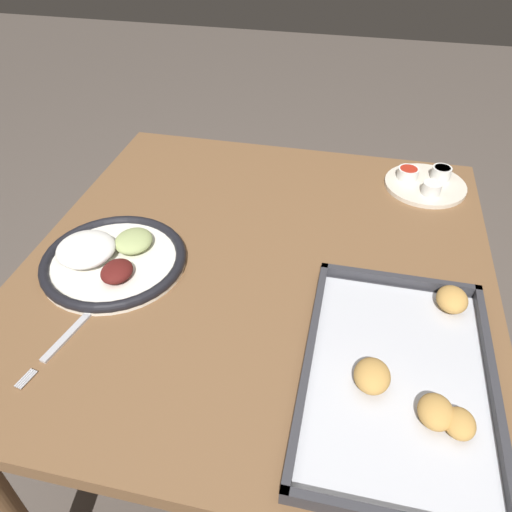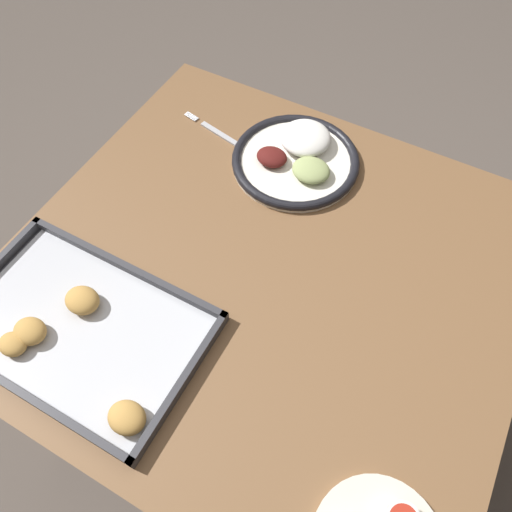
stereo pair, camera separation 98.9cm
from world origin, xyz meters
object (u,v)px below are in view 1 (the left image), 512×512
(fork, at_px, (70,333))
(baking_tray, at_px, (404,375))
(dinner_plate, at_px, (111,258))
(saucer_plate, at_px, (425,182))

(fork, bearing_deg, baking_tray, 104.50)
(dinner_plate, height_order, baking_tray, dinner_plate)
(dinner_plate, distance_m, saucer_plate, 0.73)
(fork, bearing_deg, dinner_plate, -165.52)
(fork, height_order, saucer_plate, saucer_plate)
(saucer_plate, xyz_separation_m, baking_tray, (0.57, -0.05, -0.00))
(saucer_plate, height_order, baking_tray, baking_tray)
(dinner_plate, xyz_separation_m, fork, (0.18, 0.01, -0.01))
(baking_tray, bearing_deg, fork, -87.05)
(baking_tray, bearing_deg, saucer_plate, 174.80)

